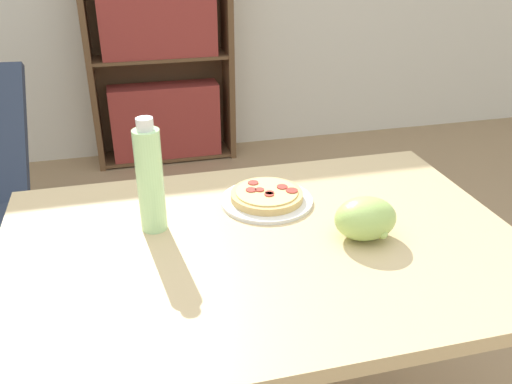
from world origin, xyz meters
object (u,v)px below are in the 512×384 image
object	(u,v)px
grape_bunch	(366,219)
bookshelf	(161,66)
drink_bottle	(150,179)
pizza_on_plate	(267,197)

from	to	relation	value
grape_bunch	bookshelf	bearing A→B (deg)	96.51
drink_bottle	bookshelf	distance (m)	2.26
drink_bottle	bookshelf	world-z (taller)	bookshelf
grape_bunch	bookshelf	xyz separation A→B (m)	(-0.27, 2.41, -0.19)
pizza_on_plate	drink_bottle	distance (m)	0.34
pizza_on_plate	bookshelf	world-z (taller)	bookshelf
pizza_on_plate	grape_bunch	size ratio (longest dim) A/B	1.65
pizza_on_plate	grape_bunch	bearing A→B (deg)	-52.07
drink_bottle	bookshelf	bearing A→B (deg)	84.56
pizza_on_plate	drink_bottle	world-z (taller)	drink_bottle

